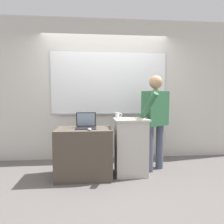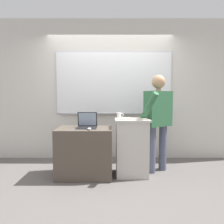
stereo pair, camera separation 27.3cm
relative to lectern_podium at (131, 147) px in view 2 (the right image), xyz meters
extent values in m
plane|color=#5B5654|center=(-0.36, -0.31, -0.46)|extent=(30.00, 30.00, 0.00)
cube|color=beige|center=(-0.36, 0.94, 0.94)|extent=(6.40, 0.12, 2.81)
cube|color=#B7B7BC|center=(-0.29, 0.88, 1.08)|extent=(2.35, 0.02, 1.26)
cube|color=white|center=(-0.29, 0.87, 1.08)|extent=(2.30, 0.02, 1.21)
cube|color=#B7B7BC|center=(-0.29, 0.86, 0.47)|extent=(2.07, 0.04, 0.02)
cube|color=#BCB7AD|center=(0.00, 0.00, -0.02)|extent=(0.50, 0.42, 0.89)
cube|color=#BCB7AD|center=(0.00, 0.00, 0.44)|extent=(0.55, 0.45, 0.03)
cube|color=#4C4238|center=(-0.76, -0.04, -0.07)|extent=(0.87, 0.56, 0.78)
cylinder|color=#474C60|center=(0.34, 0.10, -0.07)|extent=(0.13, 0.13, 0.78)
cylinder|color=#474C60|center=(0.56, 0.23, -0.07)|extent=(0.13, 0.13, 0.78)
cube|color=#2D603D|center=(0.45, 0.16, 0.61)|extent=(0.51, 0.42, 0.59)
cylinder|color=tan|center=(0.45, 0.16, 0.93)|extent=(0.09, 0.09, 0.04)
sphere|color=tan|center=(0.45, 0.16, 1.06)|extent=(0.23, 0.23, 0.23)
cylinder|color=#2D603D|center=(0.23, -0.14, 0.65)|extent=(0.28, 0.40, 0.49)
cylinder|color=#2D603D|center=(0.67, 0.29, 0.59)|extent=(0.08, 0.08, 0.56)
cube|color=black|center=(-0.73, -0.06, 0.32)|extent=(0.32, 0.23, 0.01)
cube|color=black|center=(-0.73, 0.08, 0.44)|extent=(0.32, 0.05, 0.24)
cube|color=#8C9EB2|center=(-0.73, 0.07, 0.44)|extent=(0.28, 0.03, 0.21)
cube|color=beige|center=(0.00, -0.06, 0.47)|extent=(0.44, 0.13, 0.02)
ellipsoid|color=#BCBCC1|center=(-0.66, -0.21, 0.33)|extent=(0.06, 0.10, 0.03)
ellipsoid|color=black|center=(0.22, -0.04, 0.47)|extent=(0.06, 0.10, 0.03)
cylinder|color=silver|center=(-0.21, 0.16, 0.50)|extent=(0.07, 0.07, 0.09)
torus|color=silver|center=(-0.15, 0.16, 0.51)|extent=(0.06, 0.02, 0.06)
camera|label=1|loc=(-0.60, -3.17, 0.83)|focal=32.00mm
camera|label=2|loc=(-0.32, -3.18, 0.83)|focal=32.00mm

